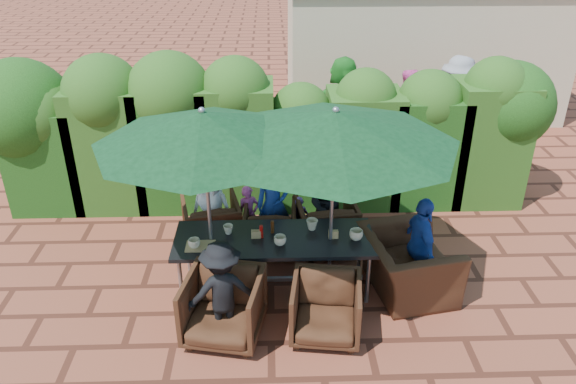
{
  "coord_description": "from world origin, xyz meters",
  "views": [
    {
      "loc": [
        0.03,
        -5.97,
        4.47
      ],
      "look_at": [
        0.24,
        0.4,
        1.15
      ],
      "focal_mm": 35.0,
      "sensor_mm": 36.0,
      "label": 1
    }
  ],
  "objects_px": {
    "chair_far_left": "(211,221)",
    "chair_near_right": "(326,306)",
    "umbrella_right": "(335,128)",
    "chair_far_right": "(326,222)",
    "chair_near_left": "(223,304)",
    "dining_table": "(274,243)",
    "umbrella_left": "(203,128)",
    "chair_end_right": "(408,256)",
    "chair_far_mid": "(270,225)"
  },
  "relations": [
    {
      "from": "chair_far_left",
      "to": "chair_near_right",
      "type": "distance_m",
      "value": 2.44
    },
    {
      "from": "umbrella_right",
      "to": "chair_far_right",
      "type": "distance_m",
      "value": 2.04
    },
    {
      "from": "chair_far_left",
      "to": "chair_near_left",
      "type": "height_order",
      "value": "chair_near_left"
    },
    {
      "from": "umbrella_right",
      "to": "chair_far_left",
      "type": "bearing_deg",
      "value": 145.59
    },
    {
      "from": "dining_table",
      "to": "umbrella_left",
      "type": "height_order",
      "value": "umbrella_left"
    },
    {
      "from": "dining_table",
      "to": "chair_near_right",
      "type": "bearing_deg",
      "value": -57.78
    },
    {
      "from": "dining_table",
      "to": "chair_end_right",
      "type": "height_order",
      "value": "chair_end_right"
    },
    {
      "from": "chair_far_left",
      "to": "chair_end_right",
      "type": "relative_size",
      "value": 0.68
    },
    {
      "from": "chair_far_mid",
      "to": "chair_near_left",
      "type": "relative_size",
      "value": 0.86
    },
    {
      "from": "chair_near_right",
      "to": "chair_far_mid",
      "type": "bearing_deg",
      "value": 116.45
    },
    {
      "from": "chair_near_left",
      "to": "chair_end_right",
      "type": "bearing_deg",
      "value": 30.06
    },
    {
      "from": "chair_near_left",
      "to": "umbrella_right",
      "type": "bearing_deg",
      "value": 44.32
    },
    {
      "from": "chair_near_right",
      "to": "chair_end_right",
      "type": "xyz_separation_m",
      "value": [
        1.11,
        0.8,
        0.12
      ]
    },
    {
      "from": "umbrella_left",
      "to": "chair_end_right",
      "type": "xyz_separation_m",
      "value": [
        2.46,
        -0.1,
        -1.7
      ]
    },
    {
      "from": "chair_end_right",
      "to": "chair_far_right",
      "type": "bearing_deg",
      "value": 31.34
    },
    {
      "from": "chair_far_mid",
      "to": "chair_near_left",
      "type": "height_order",
      "value": "chair_near_left"
    },
    {
      "from": "umbrella_left",
      "to": "chair_near_left",
      "type": "distance_m",
      "value": 1.99
    },
    {
      "from": "umbrella_left",
      "to": "umbrella_right",
      "type": "height_order",
      "value": "same"
    },
    {
      "from": "umbrella_left",
      "to": "chair_end_right",
      "type": "height_order",
      "value": "umbrella_left"
    },
    {
      "from": "dining_table",
      "to": "chair_end_right",
      "type": "xyz_separation_m",
      "value": [
        1.68,
        -0.11,
        -0.16
      ]
    },
    {
      "from": "chair_near_left",
      "to": "chair_end_right",
      "type": "height_order",
      "value": "chair_end_right"
    },
    {
      "from": "dining_table",
      "to": "chair_near_left",
      "type": "bearing_deg",
      "value": -123.5
    },
    {
      "from": "chair_far_left",
      "to": "chair_far_right",
      "type": "distance_m",
      "value": 1.63
    },
    {
      "from": "umbrella_left",
      "to": "dining_table",
      "type": "bearing_deg",
      "value": 0.77
    },
    {
      "from": "chair_near_left",
      "to": "chair_near_right",
      "type": "xyz_separation_m",
      "value": [
        1.16,
        -0.02,
        -0.04
      ]
    },
    {
      "from": "umbrella_right",
      "to": "chair_near_left",
      "type": "relative_size",
      "value": 3.32
    },
    {
      "from": "umbrella_left",
      "to": "chair_far_mid",
      "type": "xyz_separation_m",
      "value": [
        0.73,
        0.94,
        -1.84
      ]
    },
    {
      "from": "dining_table",
      "to": "umbrella_left",
      "type": "relative_size",
      "value": 0.98
    },
    {
      "from": "umbrella_left",
      "to": "chair_far_right",
      "type": "xyz_separation_m",
      "value": [
        1.52,
        0.94,
        -1.79
      ]
    },
    {
      "from": "umbrella_left",
      "to": "chair_near_right",
      "type": "distance_m",
      "value": 2.43
    },
    {
      "from": "umbrella_right",
      "to": "umbrella_left",
      "type": "bearing_deg",
      "value": 178.59
    },
    {
      "from": "chair_far_left",
      "to": "chair_far_right",
      "type": "xyz_separation_m",
      "value": [
        1.63,
        -0.11,
        0.02
      ]
    },
    {
      "from": "umbrella_left",
      "to": "chair_far_mid",
      "type": "relative_size",
      "value": 3.38
    },
    {
      "from": "chair_near_right",
      "to": "umbrella_right",
      "type": "bearing_deg",
      "value": 89.42
    },
    {
      "from": "umbrella_left",
      "to": "umbrella_right",
      "type": "bearing_deg",
      "value": -1.41
    },
    {
      "from": "chair_end_right",
      "to": "chair_far_mid",
      "type": "bearing_deg",
      "value": 48.37
    },
    {
      "from": "dining_table",
      "to": "chair_far_mid",
      "type": "relative_size",
      "value": 3.31
    },
    {
      "from": "umbrella_left",
      "to": "chair_end_right",
      "type": "relative_size",
      "value": 2.15
    },
    {
      "from": "umbrella_right",
      "to": "chair_near_right",
      "type": "relative_size",
      "value": 3.62
    },
    {
      "from": "umbrella_left",
      "to": "chair_far_mid",
      "type": "bearing_deg",
      "value": 52.16
    },
    {
      "from": "umbrella_left",
      "to": "umbrella_right",
      "type": "relative_size",
      "value": 0.88
    },
    {
      "from": "umbrella_left",
      "to": "chair_end_right",
      "type": "bearing_deg",
      "value": -2.28
    },
    {
      "from": "chair_near_left",
      "to": "chair_end_right",
      "type": "xyz_separation_m",
      "value": [
        2.27,
        0.78,
        0.08
      ]
    },
    {
      "from": "umbrella_right",
      "to": "chair_near_right",
      "type": "height_order",
      "value": "umbrella_right"
    },
    {
      "from": "chair_far_left",
      "to": "chair_far_mid",
      "type": "height_order",
      "value": "chair_far_left"
    },
    {
      "from": "chair_far_right",
      "to": "umbrella_right",
      "type": "bearing_deg",
      "value": 80.63
    },
    {
      "from": "umbrella_left",
      "to": "chair_near_left",
      "type": "xyz_separation_m",
      "value": [
        0.19,
        -0.88,
        -1.78
      ]
    },
    {
      "from": "umbrella_left",
      "to": "chair_far_left",
      "type": "height_order",
      "value": "umbrella_left"
    },
    {
      "from": "umbrella_right",
      "to": "chair_near_right",
      "type": "distance_m",
      "value": 2.01
    },
    {
      "from": "chair_far_mid",
      "to": "chair_near_left",
      "type": "bearing_deg",
      "value": 75.47
    }
  ]
}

